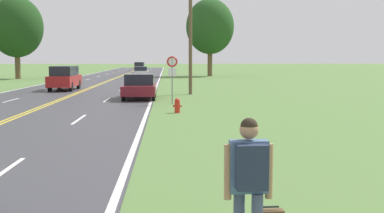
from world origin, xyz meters
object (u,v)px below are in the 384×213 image
at_px(car_maroon_sedan_approaching, 140,86).
at_px(car_champagne_van_receding, 140,67).
at_px(hitchhiker_person, 249,175).
at_px(traffic_sign, 172,68).
at_px(tree_right_cluster, 210,27).
at_px(car_red_suv_mid_near, 65,77).
at_px(tree_left_verge, 16,27).
at_px(car_white_hatchback_mid_far, 141,72).
at_px(fire_hydrant, 177,105).

height_order(car_maroon_sedan_approaching, car_champagne_van_receding, car_champagne_van_receding).
xyz_separation_m(hitchhiker_person, traffic_sign, (-0.71, 19.93, 0.86)).
height_order(hitchhiker_person, car_champagne_van_receding, hitchhiker_person).
height_order(traffic_sign, tree_right_cluster, tree_right_cluster).
relative_size(tree_right_cluster, car_champagne_van_receding, 2.50).
relative_size(car_red_suv_mid_near, car_champagne_van_receding, 1.16).
bearing_deg(hitchhiker_person, traffic_sign, 0.01).
height_order(tree_left_verge, car_white_hatchback_mid_far, tree_left_verge).
relative_size(car_maroon_sedan_approaching, car_red_suv_mid_near, 0.95).
relative_size(tree_left_verge, car_maroon_sedan_approaching, 2.10).
height_order(fire_hydrant, car_champagne_van_receding, car_champagne_van_receding).
distance_m(car_red_suv_mid_near, car_champagne_van_receding, 48.45).
bearing_deg(car_maroon_sedan_approaching, car_red_suv_mid_near, -143.01).
xyz_separation_m(fire_hydrant, tree_right_cluster, (5.34, 43.62, 6.31)).
xyz_separation_m(tree_left_verge, car_white_hatchback_mid_far, (14.27, 2.91, -5.29)).
xyz_separation_m(tree_left_verge, car_champagne_van_receding, (12.71, 27.83, -5.14)).
bearing_deg(car_maroon_sedan_approaching, car_white_hatchback_mid_far, -177.34).
distance_m(tree_right_cluster, car_red_suv_mid_near, 31.60).
xyz_separation_m(fire_hydrant, tree_left_verge, (-18.03, 36.21, 5.70)).
relative_size(fire_hydrant, car_champagne_van_receding, 0.16).
bearing_deg(hitchhiker_person, fire_hydrant, -0.12).
distance_m(car_maroon_sedan_approaching, car_red_suv_mid_near, 10.18).
relative_size(fire_hydrant, tree_right_cluster, 0.06).
relative_size(car_white_hatchback_mid_far, car_champagne_van_receding, 0.91).
bearing_deg(car_champagne_van_receding, tree_right_cluster, 28.63).
distance_m(hitchhiker_person, car_white_hatchback_mid_far, 55.21).
bearing_deg(car_maroon_sedan_approaching, car_champagne_van_receding, -177.09).
height_order(hitchhiker_person, tree_left_verge, tree_left_verge).
relative_size(traffic_sign, car_champagne_van_receding, 0.62).
height_order(car_white_hatchback_mid_far, car_champagne_van_receding, car_champagne_van_receding).
bearing_deg(traffic_sign, car_red_suv_mid_near, 124.78).
bearing_deg(car_maroon_sedan_approaching, fire_hydrant, 15.19).
distance_m(car_maroon_sedan_approaching, car_white_hatchback_mid_far, 31.58).
xyz_separation_m(hitchhiker_person, car_white_hatchback_mid_far, (-4.29, 55.04, -0.32)).
xyz_separation_m(fire_hydrant, car_champagne_van_receding, (-5.32, 64.04, 0.56)).
bearing_deg(fire_hydrant, hitchhiker_person, -88.09).
bearing_deg(car_red_suv_mid_near, car_white_hatchback_mid_far, -10.84).
relative_size(fire_hydrant, car_red_suv_mid_near, 0.14).
bearing_deg(car_white_hatchback_mid_far, car_red_suv_mid_near, -13.47).
distance_m(fire_hydrant, traffic_sign, 4.32).
height_order(fire_hydrant, tree_left_verge, tree_left_verge).
distance_m(traffic_sign, tree_left_verge, 37.04).
xyz_separation_m(tree_right_cluster, car_red_suv_mid_near, (-13.62, -27.94, -5.67)).
relative_size(fire_hydrant, traffic_sign, 0.26).
distance_m(tree_left_verge, car_white_hatchback_mid_far, 15.49).
bearing_deg(car_champagne_van_receding, traffic_sign, 5.96).
height_order(hitchhiker_person, fire_hydrant, hitchhiker_person).
xyz_separation_m(traffic_sign, car_red_suv_mid_near, (-8.10, 11.67, -0.96)).
relative_size(hitchhiker_person, tree_left_verge, 0.18).
xyz_separation_m(fire_hydrant, car_maroon_sedan_approaching, (-2.11, 7.59, 0.44)).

